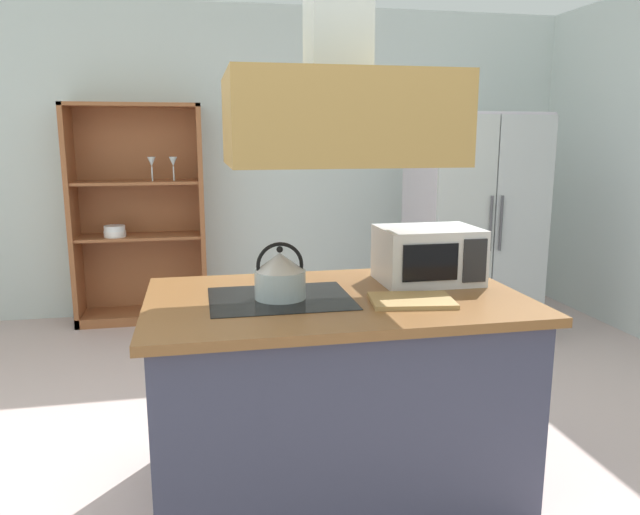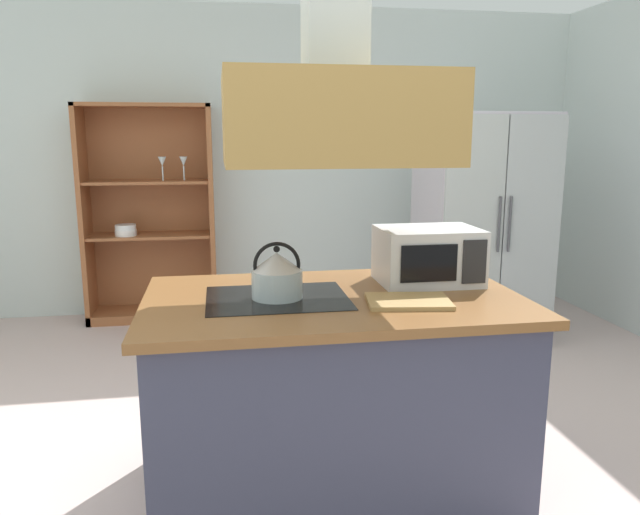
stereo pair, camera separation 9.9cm
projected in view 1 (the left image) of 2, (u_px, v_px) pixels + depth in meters
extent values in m
plane|color=beige|center=(307.00, 476.00, 2.85)|extent=(7.80, 7.80, 0.00)
cube|color=silver|center=(248.00, 162.00, 5.47)|extent=(6.00, 0.12, 2.70)
cube|color=#3C3E54|center=(335.00, 397.00, 2.71)|extent=(1.55, 0.92, 0.86)
cube|color=brown|center=(336.00, 300.00, 2.62)|extent=(1.63, 1.00, 0.04)
cube|color=black|center=(280.00, 298.00, 2.57)|extent=(0.60, 0.48, 0.00)
cube|color=#AF8443|center=(337.00, 120.00, 2.47)|extent=(0.90, 0.70, 0.36)
cube|color=silver|center=(471.00, 227.00, 4.75)|extent=(0.90, 0.72, 1.75)
cube|color=#B7BDBB|center=(465.00, 236.00, 4.35)|extent=(0.44, 0.03, 1.71)
cube|color=#B6BCBE|center=(522.00, 234.00, 4.43)|extent=(0.44, 0.03, 1.71)
cylinder|color=#4C4C51|center=(491.00, 224.00, 4.34)|extent=(0.02, 0.02, 0.40)
cylinder|color=#4C4C51|center=(501.00, 223.00, 4.35)|extent=(0.02, 0.02, 0.40)
cube|color=#965630|center=(73.00, 217.00, 5.01)|extent=(0.04, 0.40, 1.84)
cube|color=#965630|center=(202.00, 213.00, 5.22)|extent=(0.04, 0.40, 1.84)
cube|color=#965630|center=(132.00, 105.00, 4.94)|extent=(1.09, 0.40, 0.03)
cube|color=#965630|center=(145.00, 315.00, 5.29)|extent=(1.09, 0.40, 0.08)
cube|color=#965630|center=(141.00, 212.00, 5.30)|extent=(1.09, 0.02, 1.84)
cube|color=#965630|center=(140.00, 236.00, 5.15)|extent=(1.01, 0.36, 0.02)
cube|color=#965630|center=(137.00, 182.00, 5.06)|extent=(1.01, 0.36, 0.02)
cylinder|color=white|center=(115.00, 234.00, 5.06)|extent=(0.18, 0.18, 0.05)
cylinder|color=white|center=(115.00, 229.00, 5.05)|extent=(0.17, 0.17, 0.05)
cylinder|color=silver|center=(152.00, 174.00, 5.03)|extent=(0.01, 0.01, 0.12)
cone|color=silver|center=(152.00, 162.00, 5.01)|extent=(0.07, 0.07, 0.08)
cylinder|color=silver|center=(174.00, 174.00, 5.07)|extent=(0.01, 0.01, 0.12)
cone|color=silver|center=(173.00, 162.00, 5.05)|extent=(0.07, 0.07, 0.08)
cylinder|color=#AFBFC2|center=(280.00, 284.00, 2.56)|extent=(0.22, 0.22, 0.12)
cone|color=beige|center=(280.00, 262.00, 2.54)|extent=(0.21, 0.21, 0.08)
sphere|color=black|center=(280.00, 249.00, 2.53)|extent=(0.03, 0.03, 0.03)
torus|color=black|center=(280.00, 266.00, 2.54)|extent=(0.20, 0.02, 0.20)
cube|color=tan|center=(412.00, 300.00, 2.51)|extent=(0.37, 0.29, 0.02)
cube|color=silver|center=(428.00, 255.00, 2.85)|extent=(0.46, 0.34, 0.26)
cube|color=black|center=(431.00, 263.00, 2.67)|extent=(0.26, 0.01, 0.17)
cube|color=#262628|center=(475.00, 261.00, 2.71)|extent=(0.11, 0.01, 0.20)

